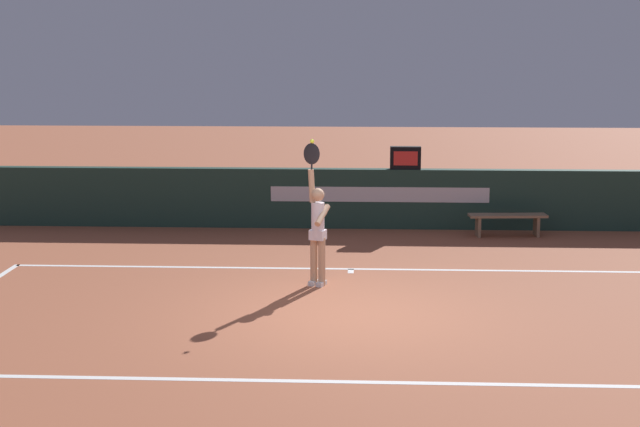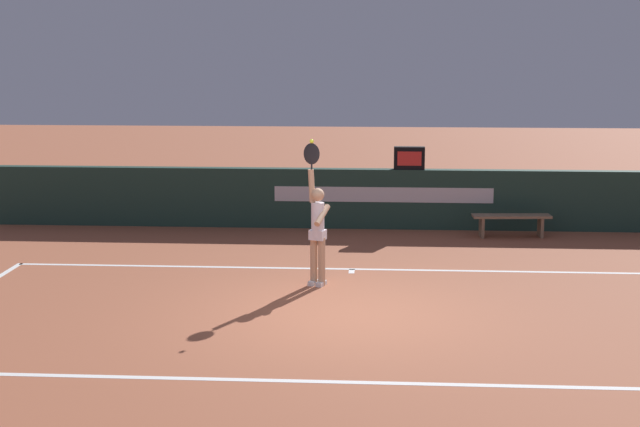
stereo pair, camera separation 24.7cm
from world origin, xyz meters
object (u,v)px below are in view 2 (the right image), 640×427
speed_display (409,158)px  tennis_player (317,228)px  courtside_bench_near (511,220)px  tennis_ball (312,141)px

speed_display → tennis_player: bearing=-109.2°
tennis_player → courtside_bench_near: size_ratio=1.45×
tennis_player → tennis_ball: 1.46m
speed_display → tennis_player: size_ratio=0.28×
tennis_player → courtside_bench_near: 5.44m
speed_display → tennis_player: (-1.63, -4.67, -0.55)m
speed_display → tennis_player: 4.98m
courtside_bench_near → tennis_ball: bearing=-131.5°
speed_display → tennis_player: tennis_player is taller
tennis_ball → courtside_bench_near: (3.75, 4.24, -2.03)m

